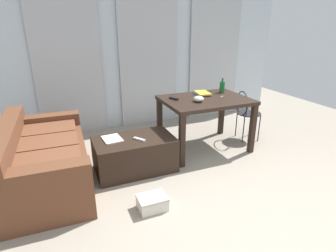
% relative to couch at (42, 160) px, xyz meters
% --- Properties ---
extents(ground_plane, '(8.03, 8.03, 0.00)m').
position_rel_couch_xyz_m(ground_plane, '(1.84, -0.46, -0.30)').
color(ground_plane, gray).
extents(wall_back, '(5.27, 0.10, 2.46)m').
position_rel_couch_xyz_m(wall_back, '(1.84, 1.61, 0.92)').
color(wall_back, silver).
rests_on(wall_back, ground).
extents(curtains, '(3.75, 0.03, 2.24)m').
position_rel_couch_xyz_m(curtains, '(1.84, 1.53, 0.81)').
color(curtains, '#B2B7BC').
rests_on(curtains, ground).
extents(couch, '(0.95, 1.77, 0.74)m').
position_rel_couch_xyz_m(couch, '(0.00, 0.00, 0.00)').
color(couch, brown).
rests_on(couch, ground).
extents(coffee_table, '(0.99, 0.58, 0.43)m').
position_rel_couch_xyz_m(coffee_table, '(1.07, -0.09, -0.09)').
color(coffee_table, black).
rests_on(coffee_table, ground).
extents(craft_table, '(1.21, 0.89, 0.77)m').
position_rel_couch_xyz_m(craft_table, '(2.21, 0.14, 0.36)').
color(craft_table, black).
rests_on(craft_table, ground).
extents(wire_chair, '(0.38, 0.40, 0.80)m').
position_rel_couch_xyz_m(wire_chair, '(2.97, 0.18, 0.19)').
color(wire_chair, black).
rests_on(wire_chair, ground).
extents(bottle_near, '(0.08, 0.08, 0.22)m').
position_rel_couch_xyz_m(bottle_near, '(2.62, 0.35, 0.55)').
color(bottle_near, '#195B2D').
rests_on(bottle_near, craft_table).
extents(bowl, '(0.14, 0.14, 0.08)m').
position_rel_couch_xyz_m(bowl, '(2.03, 0.03, 0.50)').
color(bowl, beige).
rests_on(bowl, craft_table).
extents(book_stack, '(0.22, 0.30, 0.04)m').
position_rel_couch_xyz_m(book_stack, '(2.27, 0.35, 0.48)').
color(book_stack, '#33519E').
rests_on(book_stack, craft_table).
extents(tv_remote_on_table, '(0.10, 0.15, 0.02)m').
position_rel_couch_xyz_m(tv_remote_on_table, '(1.77, 0.27, 0.48)').
color(tv_remote_on_table, black).
rests_on(tv_remote_on_table, craft_table).
extents(scissors, '(0.09, 0.09, 0.00)m').
position_rel_couch_xyz_m(scissors, '(2.49, 0.15, 0.47)').
color(scissors, '#9EA0A5').
rests_on(scissors, craft_table).
extents(tv_remote_primary, '(0.13, 0.16, 0.02)m').
position_rel_couch_xyz_m(tv_remote_primary, '(1.11, -0.16, 0.14)').
color(tv_remote_primary, '#B7B7B2').
rests_on(tv_remote_primary, coffee_table).
extents(magazine, '(0.24, 0.29, 0.01)m').
position_rel_couch_xyz_m(magazine, '(0.81, -0.02, 0.14)').
color(magazine, silver).
rests_on(magazine, coffee_table).
extents(shoebox, '(0.29, 0.22, 0.14)m').
position_rel_couch_xyz_m(shoebox, '(1.00, -0.94, -0.23)').
color(shoebox, beige).
rests_on(shoebox, ground).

